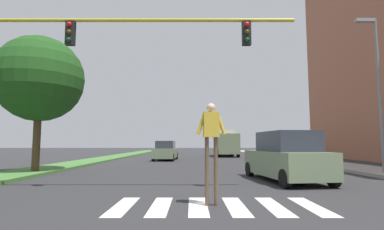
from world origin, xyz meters
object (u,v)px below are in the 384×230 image
(pedestrian_performer, at_px, (212,137))
(sedan_distant, at_px, (224,149))
(sedan_midblock, at_px, (166,151))
(suv_crossing, at_px, (286,158))
(truck_box_delivery, at_px, (226,142))
(traffic_light_gantry, at_px, (73,53))
(street_lamp_right, at_px, (377,79))
(tree_mid, at_px, (40,79))

(pedestrian_performer, xyz_separation_m, sedan_distant, (3.55, 30.57, -0.90))
(pedestrian_performer, height_order, sedan_midblock, pedestrian_performer)
(suv_crossing, height_order, truck_box_delivery, truck_box_delivery)
(truck_box_delivery, bearing_deg, traffic_light_gantry, -107.65)
(traffic_light_gantry, distance_m, truck_box_delivery, 26.11)
(sedan_distant, bearing_deg, truck_box_delivery, -91.08)
(street_lamp_right, bearing_deg, traffic_light_gantry, -160.33)
(traffic_light_gantry, xyz_separation_m, sedan_distant, (7.94, 28.51, -3.66))
(street_lamp_right, relative_size, pedestrian_performer, 3.01)
(pedestrian_performer, relative_size, truck_box_delivery, 0.40)
(pedestrian_performer, bearing_deg, suv_crossing, 54.38)
(tree_mid, relative_size, street_lamp_right, 0.90)
(pedestrian_performer, height_order, truck_box_delivery, truck_box_delivery)
(sedan_midblock, bearing_deg, suv_crossing, -67.19)
(pedestrian_performer, relative_size, suv_crossing, 0.52)
(street_lamp_right, height_order, sedan_midblock, street_lamp_right)
(truck_box_delivery, bearing_deg, tree_mid, -120.86)
(traffic_light_gantry, distance_m, suv_crossing, 8.80)
(traffic_light_gantry, distance_m, sedan_midblock, 17.50)
(traffic_light_gantry, bearing_deg, sedan_distant, 74.43)
(traffic_light_gantry, height_order, sedan_midblock, traffic_light_gantry)
(street_lamp_right, xyz_separation_m, truck_box_delivery, (-5.00, 20.14, -2.96))
(tree_mid, xyz_separation_m, sedan_distant, (11.73, 23.28, -3.98))
(suv_crossing, xyz_separation_m, truck_box_delivery, (0.19, 22.22, 0.70))
(pedestrian_performer, xyz_separation_m, suv_crossing, (3.28, 4.58, -0.73))
(street_lamp_right, xyz_separation_m, pedestrian_performer, (-8.48, -6.66, -2.93))
(tree_mid, height_order, suv_crossing, tree_mid)
(sedan_midblock, bearing_deg, sedan_distant, 60.92)
(pedestrian_performer, xyz_separation_m, truck_box_delivery, (3.47, 26.80, -0.03))
(truck_box_delivery, bearing_deg, street_lamp_right, -76.05)
(traffic_light_gantry, bearing_deg, suv_crossing, 18.16)
(traffic_light_gantry, height_order, sedan_distant, traffic_light_gantry)
(traffic_light_gantry, xyz_separation_m, pedestrian_performer, (4.40, -2.06, -2.76))
(truck_box_delivery, bearing_deg, sedan_midblock, -129.33)
(tree_mid, xyz_separation_m, street_lamp_right, (16.66, -0.62, -0.14))
(street_lamp_right, relative_size, truck_box_delivery, 1.21)
(tree_mid, distance_m, sedan_distant, 26.37)
(traffic_light_gantry, bearing_deg, truck_box_delivery, 72.35)
(sedan_distant, distance_m, truck_box_delivery, 3.87)
(suv_crossing, height_order, sedan_distant, suv_crossing)
(traffic_light_gantry, bearing_deg, street_lamp_right, 19.67)
(sedan_midblock, xyz_separation_m, sedan_distant, (6.37, 11.46, -0.03))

